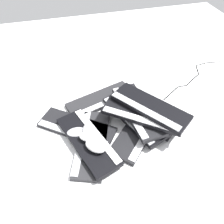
{
  "coord_description": "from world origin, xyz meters",
  "views": [
    {
      "loc": [
        -0.76,
        0.19,
        0.97
      ],
      "look_at": [
        0.07,
        -0.03,
        0.07
      ],
      "focal_mm": 35.0,
      "sensor_mm": 36.0,
      "label": 1
    }
  ],
  "objects_px": {
    "mouse_2": "(90,132)",
    "keyboard_9": "(150,106)",
    "keyboard_5": "(134,117)",
    "keyboard_8": "(88,140)",
    "keyboard_0": "(101,100)",
    "keyboard_4": "(141,115)",
    "keyboard_2": "(92,143)",
    "mouse_3": "(95,146)",
    "keyboard_6": "(137,110)",
    "keyboard_7": "(143,114)",
    "mouse_1": "(90,137)",
    "keyboard_3": "(139,130)",
    "mouse_0": "(77,132)",
    "keyboard_1": "(77,128)"
  },
  "relations": [
    {
      "from": "mouse_2",
      "to": "keyboard_9",
      "type": "bearing_deg",
      "value": 92.18
    },
    {
      "from": "keyboard_5",
      "to": "keyboard_8",
      "type": "height_order",
      "value": "same"
    },
    {
      "from": "keyboard_0",
      "to": "keyboard_9",
      "type": "bearing_deg",
      "value": -138.22
    },
    {
      "from": "keyboard_8",
      "to": "keyboard_4",
      "type": "bearing_deg",
      "value": -69.15
    },
    {
      "from": "keyboard_2",
      "to": "mouse_3",
      "type": "height_order",
      "value": "mouse_3"
    },
    {
      "from": "keyboard_2",
      "to": "keyboard_4",
      "type": "bearing_deg",
      "value": -68.43
    },
    {
      "from": "keyboard_8",
      "to": "mouse_3",
      "type": "distance_m",
      "value": 0.08
    },
    {
      "from": "keyboard_2",
      "to": "mouse_3",
      "type": "relative_size",
      "value": 4.23
    },
    {
      "from": "keyboard_2",
      "to": "keyboard_4",
      "type": "distance_m",
      "value": 0.35
    },
    {
      "from": "keyboard_4",
      "to": "keyboard_5",
      "type": "height_order",
      "value": "keyboard_5"
    },
    {
      "from": "keyboard_0",
      "to": "keyboard_6",
      "type": "bearing_deg",
      "value": -140.04
    },
    {
      "from": "keyboard_0",
      "to": "keyboard_7",
      "type": "bearing_deg",
      "value": -146.14
    },
    {
      "from": "keyboard_6",
      "to": "keyboard_4",
      "type": "bearing_deg",
      "value": -65.98
    },
    {
      "from": "mouse_1",
      "to": "keyboard_5",
      "type": "bearing_deg",
      "value": -136.22
    },
    {
      "from": "mouse_3",
      "to": "keyboard_3",
      "type": "bearing_deg",
      "value": -114.73
    },
    {
      "from": "keyboard_0",
      "to": "mouse_1",
      "type": "height_order",
      "value": "mouse_1"
    },
    {
      "from": "keyboard_5",
      "to": "mouse_3",
      "type": "height_order",
      "value": "mouse_3"
    },
    {
      "from": "keyboard_2",
      "to": "keyboard_8",
      "type": "relative_size",
      "value": 1.0
    },
    {
      "from": "keyboard_9",
      "to": "mouse_1",
      "type": "height_order",
      "value": "keyboard_9"
    },
    {
      "from": "keyboard_0",
      "to": "mouse_0",
      "type": "distance_m",
      "value": 0.32
    },
    {
      "from": "keyboard_2",
      "to": "keyboard_5",
      "type": "distance_m",
      "value": 0.29
    },
    {
      "from": "keyboard_0",
      "to": "keyboard_2",
      "type": "relative_size",
      "value": 1.0
    },
    {
      "from": "mouse_3",
      "to": "keyboard_0",
      "type": "bearing_deg",
      "value": -60.33
    },
    {
      "from": "keyboard_2",
      "to": "keyboard_0",
      "type": "bearing_deg",
      "value": -21.13
    },
    {
      "from": "mouse_0",
      "to": "mouse_3",
      "type": "height_order",
      "value": "mouse_3"
    },
    {
      "from": "mouse_0",
      "to": "keyboard_8",
      "type": "bearing_deg",
      "value": 133.69
    },
    {
      "from": "keyboard_5",
      "to": "keyboard_0",
      "type": "bearing_deg",
      "value": 34.07
    },
    {
      "from": "keyboard_1",
      "to": "keyboard_5",
      "type": "distance_m",
      "value": 0.34
    },
    {
      "from": "keyboard_4",
      "to": "keyboard_5",
      "type": "distance_m",
      "value": 0.07
    },
    {
      "from": "keyboard_0",
      "to": "mouse_1",
      "type": "xyz_separation_m",
      "value": [
        -0.33,
        0.13,
        0.07
      ]
    },
    {
      "from": "keyboard_6",
      "to": "keyboard_7",
      "type": "distance_m",
      "value": 0.07
    },
    {
      "from": "mouse_0",
      "to": "mouse_2",
      "type": "xyz_separation_m",
      "value": [
        -0.04,
        -0.06,
        0.03
      ]
    },
    {
      "from": "keyboard_8",
      "to": "keyboard_2",
      "type": "bearing_deg",
      "value": -82.64
    },
    {
      "from": "keyboard_1",
      "to": "mouse_2",
      "type": "relative_size",
      "value": 4.02
    },
    {
      "from": "keyboard_6",
      "to": "keyboard_7",
      "type": "xyz_separation_m",
      "value": [
        -0.06,
        -0.01,
        0.03
      ]
    },
    {
      "from": "keyboard_5",
      "to": "keyboard_7",
      "type": "relative_size",
      "value": 1.05
    },
    {
      "from": "keyboard_3",
      "to": "keyboard_0",
      "type": "bearing_deg",
      "value": 26.84
    },
    {
      "from": "keyboard_2",
      "to": "mouse_2",
      "type": "relative_size",
      "value": 4.23
    },
    {
      "from": "keyboard_2",
      "to": "keyboard_8",
      "type": "distance_m",
      "value": 0.04
    },
    {
      "from": "keyboard_8",
      "to": "keyboard_9",
      "type": "distance_m",
      "value": 0.38
    },
    {
      "from": "keyboard_5",
      "to": "keyboard_8",
      "type": "distance_m",
      "value": 0.31
    },
    {
      "from": "mouse_1",
      "to": "keyboard_1",
      "type": "bearing_deg",
      "value": -43.91
    },
    {
      "from": "keyboard_0",
      "to": "mouse_1",
      "type": "relative_size",
      "value": 4.22
    },
    {
      "from": "keyboard_4",
      "to": "keyboard_3",
      "type": "bearing_deg",
      "value": 154.84
    },
    {
      "from": "keyboard_1",
      "to": "keyboard_2",
      "type": "xyz_separation_m",
      "value": [
        -0.13,
        -0.06,
        0.0
      ]
    },
    {
      "from": "keyboard_2",
      "to": "keyboard_4",
      "type": "height_order",
      "value": "same"
    },
    {
      "from": "keyboard_7",
      "to": "keyboard_4",
      "type": "bearing_deg",
      "value": -16.86
    },
    {
      "from": "keyboard_2",
      "to": "keyboard_9",
      "type": "relative_size",
      "value": 1.05
    },
    {
      "from": "keyboard_9",
      "to": "mouse_3",
      "type": "xyz_separation_m",
      "value": [
        -0.14,
        0.34,
        -0.05
      ]
    },
    {
      "from": "keyboard_1",
      "to": "keyboard_5",
      "type": "relative_size",
      "value": 0.95
    }
  ]
}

